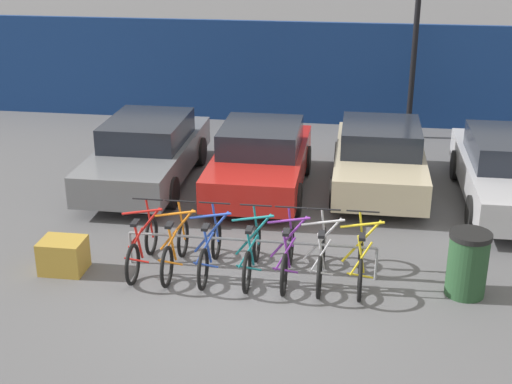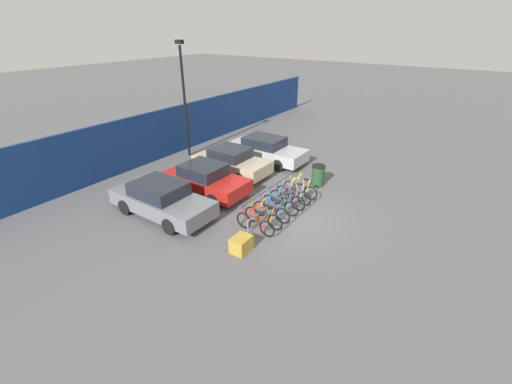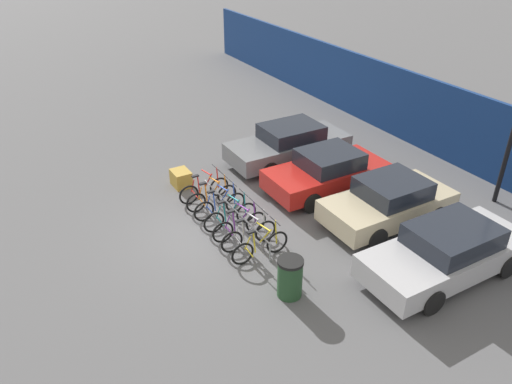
{
  "view_description": "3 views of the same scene",
  "coord_description": "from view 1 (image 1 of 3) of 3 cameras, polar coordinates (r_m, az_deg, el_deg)",
  "views": [
    {
      "loc": [
        1.61,
        -9.52,
        5.49
      ],
      "look_at": [
        -0.05,
        1.81,
        0.94
      ],
      "focal_mm": 50.0,
      "sensor_mm": 36.0,
      "label": 1
    },
    {
      "loc": [
        -10.63,
        -5.64,
        7.03
      ],
      "look_at": [
        -0.32,
        1.46,
        0.84
      ],
      "focal_mm": 24.0,
      "sensor_mm": 36.0,
      "label": 2
    },
    {
      "loc": [
        11.0,
        -4.88,
        8.13
      ],
      "look_at": [
        -0.29,
        1.59,
        0.69
      ],
      "focal_mm": 35.0,
      "sensor_mm": 36.0,
      "label": 3
    }
  ],
  "objects": [
    {
      "name": "bicycle_purple",
      "position": [
        11.31,
        2.54,
        -5.19
      ],
      "size": [
        0.68,
        1.71,
        1.05
      ],
      "rotation": [
        0.0,
        0.0,
        0.04
      ],
      "color": "black",
      "rests_on": "ground"
    },
    {
      "name": "ground_plane",
      "position": [
        11.11,
        -1.12,
        -7.93
      ],
      "size": [
        120.0,
        120.0,
        0.0
      ],
      "primitive_type": "plane",
      "color": "#59595B"
    },
    {
      "name": "hoarding_wall",
      "position": [
        19.53,
        3.44,
        9.48
      ],
      "size": [
        36.0,
        0.16,
        2.74
      ],
      "primitive_type": "cube",
      "color": "navy",
      "rests_on": "ground"
    },
    {
      "name": "car_red",
      "position": [
        14.71,
        0.36,
        2.65
      ],
      "size": [
        1.91,
        3.98,
        1.4
      ],
      "color": "red",
      "rests_on": "ground"
    },
    {
      "name": "bicycle_yellow",
      "position": [
        11.27,
        8.35,
        -5.52
      ],
      "size": [
        0.68,
        1.71,
        1.05
      ],
      "rotation": [
        0.0,
        0.0,
        0.0
      ],
      "color": "black",
      "rests_on": "ground"
    },
    {
      "name": "cargo_crate",
      "position": [
        11.98,
        -15.16,
        -4.92
      ],
      "size": [
        0.7,
        0.56,
        0.55
      ],
      "primitive_type": "cube",
      "color": "#B28C33",
      "rests_on": "ground"
    },
    {
      "name": "car_beige",
      "position": [
        14.98,
        9.85,
        2.68
      ],
      "size": [
        1.91,
        3.94,
        1.4
      ],
      "color": "#C1B28E",
      "rests_on": "ground"
    },
    {
      "name": "trash_bin",
      "position": [
        11.25,
        16.56,
        -5.51
      ],
      "size": [
        0.63,
        0.63,
        1.03
      ],
      "color": "#234728",
      "rests_on": "ground"
    },
    {
      "name": "bike_rack",
      "position": [
        11.46,
        -0.45,
        -4.15
      ],
      "size": [
        4.06,
        0.04,
        0.57
      ],
      "color": "gray",
      "rests_on": "ground"
    },
    {
      "name": "car_silver",
      "position": [
        14.89,
        19.69,
        1.59
      ],
      "size": [
        1.91,
        4.54,
        1.4
      ],
      "color": "#B7B7BC",
      "rests_on": "ground"
    },
    {
      "name": "bicycle_teal",
      "position": [
        11.38,
        -0.33,
        -5.01
      ],
      "size": [
        0.68,
        1.71,
        1.05
      ],
      "rotation": [
        0.0,
        0.0,
        0.04
      ],
      "color": "black",
      "rests_on": "ground"
    },
    {
      "name": "bicycle_blue",
      "position": [
        11.49,
        -3.71,
        -4.77
      ],
      "size": [
        0.68,
        1.71,
        1.05
      ],
      "rotation": [
        0.0,
        0.0,
        -0.03
      ],
      "color": "black",
      "rests_on": "ground"
    },
    {
      "name": "bicycle_red",
      "position": [
        11.76,
        -9.09,
        -4.37
      ],
      "size": [
        0.68,
        1.71,
        1.05
      ],
      "rotation": [
        0.0,
        0.0,
        -0.03
      ],
      "color": "black",
      "rests_on": "ground"
    },
    {
      "name": "car_grey",
      "position": [
        15.34,
        -8.7,
        3.22
      ],
      "size": [
        1.91,
        4.48,
        1.4
      ],
      "color": "slate",
      "rests_on": "ground"
    },
    {
      "name": "bicycle_silver",
      "position": [
        11.28,
        5.26,
        -5.35
      ],
      "size": [
        0.68,
        1.71,
        1.05
      ],
      "rotation": [
        0.0,
        0.0,
        0.07
      ],
      "color": "black",
      "rests_on": "ground"
    },
    {
      "name": "bicycle_orange",
      "position": [
        11.61,
        -6.48,
        -4.57
      ],
      "size": [
        0.68,
        1.71,
        1.05
      ],
      "rotation": [
        0.0,
        0.0,
        -0.03
      ],
      "color": "black",
      "rests_on": "ground"
    }
  ]
}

